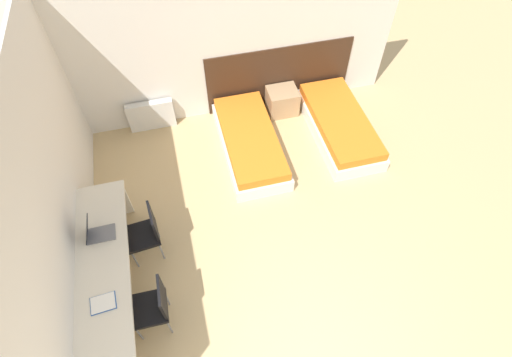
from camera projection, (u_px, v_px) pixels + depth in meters
wall_back at (222, 43)px, 6.11m from camera, size 5.70×0.05×2.70m
wall_left at (53, 193)px, 4.40m from camera, size 0.05×5.53×2.70m
headboard_panel at (279, 77)px, 6.84m from camera, size 2.52×0.03×1.14m
bed_near_window at (250, 142)px, 6.43m from camera, size 0.88×1.96×0.38m
bed_near_door at (339, 125)px, 6.67m from camera, size 0.88×1.96×0.38m
nightstand at (282, 101)px, 6.97m from camera, size 0.51×0.43×0.46m
radiator at (151, 115)px, 6.70m from camera, size 0.77×0.12×0.53m
desk at (106, 273)px, 4.64m from camera, size 0.60×2.45×0.72m
chair_near_laptop at (146, 232)px, 5.08m from camera, size 0.44×0.44×0.88m
chair_near_notebook at (154, 305)px, 4.50m from camera, size 0.42×0.42×0.88m
laptop at (96, 233)px, 4.73m from camera, size 0.34×0.23×0.34m
open_notebook at (103, 303)px, 4.27m from camera, size 0.28×0.22×0.02m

